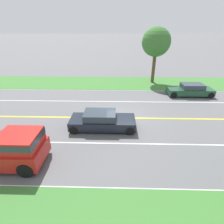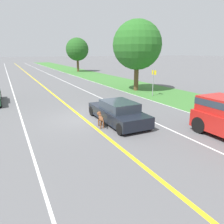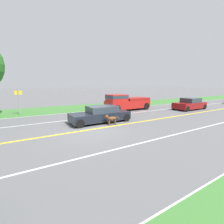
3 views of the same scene
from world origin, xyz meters
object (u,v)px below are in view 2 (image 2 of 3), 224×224
(ego_car, at_px, (118,112))
(roadside_tree_right_near, at_px, (137,45))
(dog, at_px, (101,118))
(street_sign, at_px, (153,80))
(roadside_tree_right_far, at_px, (77,49))

(ego_car, height_order, roadside_tree_right_near, roadside_tree_right_near)
(dog, distance_m, roadside_tree_right_near, 12.96)
(street_sign, bearing_deg, ego_car, -139.95)
(ego_car, bearing_deg, street_sign, 40.05)
(roadside_tree_right_far, bearing_deg, roadside_tree_right_near, -93.70)
(dog, height_order, street_sign, street_sign)
(ego_car, relative_size, street_sign, 1.91)
(roadside_tree_right_near, distance_m, roadside_tree_right_far, 25.48)
(roadside_tree_right_far, height_order, street_sign, roadside_tree_right_far)
(ego_car, xyz_separation_m, roadside_tree_right_far, (8.55, 34.35, 3.95))
(ego_car, xyz_separation_m, street_sign, (6.66, 5.60, 0.95))
(dog, height_order, roadside_tree_right_near, roadside_tree_right_near)
(ego_car, distance_m, dog, 1.25)
(roadside_tree_right_near, relative_size, street_sign, 2.95)
(roadside_tree_right_near, xyz_separation_m, roadside_tree_right_far, (1.64, 25.42, -0.15))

